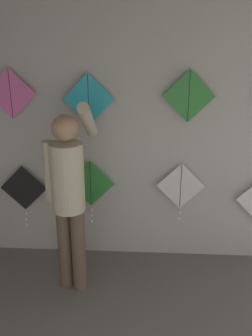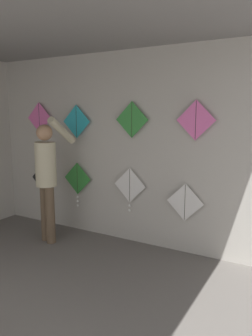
{
  "view_description": "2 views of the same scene",
  "coord_description": "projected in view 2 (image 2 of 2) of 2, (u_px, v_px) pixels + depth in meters",
  "views": [
    {
      "loc": [
        0.06,
        0.41,
        2.44
      ],
      "look_at": [
        -0.14,
        3.86,
        1.16
      ],
      "focal_mm": 40.0,
      "sensor_mm": 36.0,
      "label": 1
    },
    {
      "loc": [
        2.71,
        0.01,
        1.93
      ],
      "look_at": [
        0.5,
        3.86,
        1.17
      ],
      "focal_mm": 35.0,
      "sensor_mm": 36.0,
      "label": 2
    }
  ],
  "objects": [
    {
      "name": "back_panel",
      "position": [
        108.0,
        147.0,
        5.0
      ],
      "size": [
        5.02,
        0.06,
        2.8
      ],
      "primitive_type": "cube",
      "color": "#BCB7AD",
      "rests_on": "ground"
    },
    {
      "name": "kite_3",
      "position": [
        185.0,
        202.0,
        4.4
      ],
      "size": [
        0.52,
        0.01,
        0.52
      ],
      "color": "white"
    },
    {
      "name": "kite_1",
      "position": [
        77.0,
        181.0,
        5.28
      ],
      "size": [
        0.52,
        0.04,
        0.73
      ],
      "color": "#338C38"
    },
    {
      "name": "kite_2",
      "position": [
        130.0,
        187.0,
        4.8
      ],
      "size": [
        0.52,
        0.04,
        0.66
      ],
      "color": "white"
    },
    {
      "name": "kite_0",
      "position": [
        43.0,
        181.0,
        5.66
      ],
      "size": [
        0.52,
        0.04,
        0.73
      ],
      "color": "black"
    },
    {
      "name": "kite_5",
      "position": [
        76.0,
        122.0,
        5.12
      ],
      "size": [
        0.52,
        0.01,
        0.52
      ],
      "color": "#28B2C6"
    },
    {
      "name": "shopkeeper",
      "position": [
        47.0,
        173.0,
        4.81
      ],
      "size": [
        0.46,
        0.59,
        1.87
      ],
      "rotation": [
        0.0,
        0.0,
        -0.32
      ],
      "color": "brown",
      "rests_on": "ground"
    },
    {
      "name": "kite_6",
      "position": [
        132.0,
        120.0,
        4.62
      ],
      "size": [
        0.52,
        0.01,
        0.52
      ],
      "color": "#338C38"
    },
    {
      "name": "kite_4",
      "position": [
        39.0,
        118.0,
        5.49
      ],
      "size": [
        0.52,
        0.01,
        0.52
      ],
      "color": "pink"
    },
    {
      "name": "kite_7",
      "position": [
        196.0,
        120.0,
        4.17
      ],
      "size": [
        0.52,
        0.01,
        0.52
      ],
      "color": "pink"
    }
  ]
}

